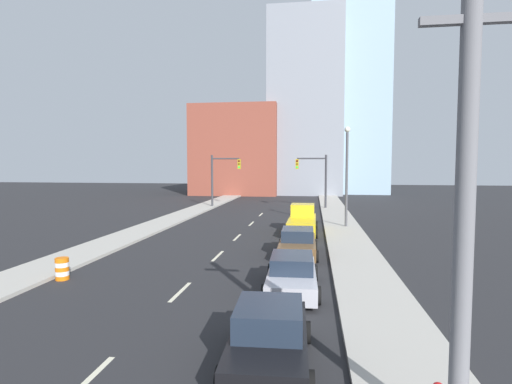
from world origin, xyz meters
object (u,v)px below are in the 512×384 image
Objects in this scene: sedan_black at (269,338)px; utility_pole_right_near at (465,213)px; sedan_silver at (292,274)px; pickup_truck_yellow at (302,222)px; traffic_signal_right at (317,174)px; traffic_barrel at (62,269)px; street_lamp at (347,169)px; traffic_signal_left at (220,174)px; sedan_brown at (298,243)px.

utility_pole_right_near is at bearing -38.06° from sedan_black.
sedan_silver is at bearing 111.08° from utility_pole_right_near.
pickup_truck_yellow is at bearing 88.08° from sedan_silver.
utility_pole_right_near is 1.85× the size of sedan_black.
sedan_black is (-1.49, -35.28, -3.15)m from traffic_signal_right.
utility_pole_right_near is 8.47× the size of traffic_barrel.
street_lamp is 1.62× the size of sedan_silver.
sedan_silver is (-3.36, -16.02, -3.92)m from street_lamp.
traffic_signal_left is at bearing 109.03° from utility_pole_right_near.
traffic_barrel is (-13.11, 8.55, -3.67)m from utility_pole_right_near.
traffic_signal_right reaches higher than sedan_brown.
traffic_signal_right is (11.02, 0.00, 0.00)m from traffic_signal_left.
street_lamp is at bearing 70.40° from sedan_brown.
traffic_signal_left is 6.34× the size of traffic_barrel.
utility_pole_right_near reaches higher than sedan_black.
traffic_signal_right is 1.38× the size of sedan_black.
street_lamp is (2.12, -13.33, 0.73)m from traffic_signal_right.
traffic_signal_right is 13.52m from street_lamp.
street_lamp reaches higher than traffic_signal_left.
traffic_signal_right is at bearing 0.00° from traffic_signal_left.
utility_pole_right_near reaches higher than sedan_brown.
traffic_signal_left is 1.00× the size of traffic_signal_right.
traffic_signal_right is 31.47m from traffic_barrel.
traffic_signal_left is at bearing 89.86° from traffic_barrel.
traffic_barrel is 0.20× the size of sedan_silver.
sedan_brown is 7.12m from pickup_truck_yellow.
utility_pole_right_near is 24.48m from street_lamp.
traffic_signal_right reaches higher than traffic_barrel.
street_lamp is 1.36× the size of pickup_truck_yellow.
pickup_truck_yellow is (-3.21, 21.70, -3.31)m from utility_pole_right_near.
sedan_brown is (0.24, 12.05, -0.02)m from sedan_black.
utility_pole_right_near is 1.73× the size of sedan_brown.
pickup_truck_yellow is at bearing -58.61° from traffic_signal_left.
traffic_signal_left is 29.45m from traffic_barrel.
sedan_brown reaches higher than traffic_barrel.
utility_pole_right_near reaches higher than sedan_silver.
sedan_brown is at bearing 88.40° from sedan_silver.
sedan_black is 0.76× the size of pickup_truck_yellow.
traffic_signal_left and traffic_signal_right have the same top height.
sedan_silver is (9.85, -0.10, 0.18)m from traffic_barrel.
traffic_signal_right is 35.45m from sedan_black.
traffic_barrel is at bearing 177.74° from sedan_silver.
traffic_signal_right is 37.86m from utility_pole_right_near.
traffic_signal_left is 39.99m from utility_pole_right_near.
sedan_brown is at bearing 31.48° from traffic_barrel.
pickup_truck_yellow reaches higher than sedan_black.
street_lamp is at bearing 78.36° from sedan_black.
street_lamp is (0.10, 24.48, 0.43)m from utility_pole_right_near.
sedan_silver is at bearing -89.79° from pickup_truck_yellow.
sedan_silver is 0.84× the size of pickup_truck_yellow.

